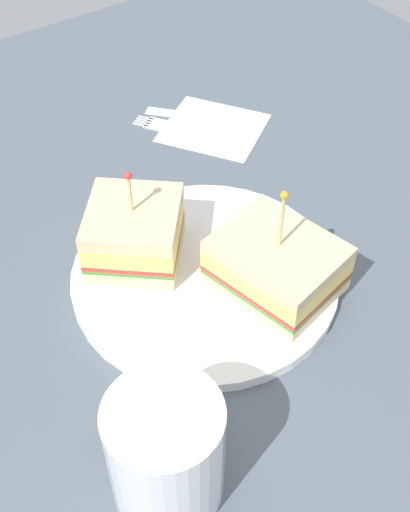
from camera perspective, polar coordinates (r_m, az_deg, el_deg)
ground_plane at (r=61.37cm, az=0.00°, el=-2.67°), size 105.80×105.80×2.00cm
plate at (r=60.20cm, az=0.00°, el=-1.69°), size 24.29×24.29×1.12cm
sandwich_half_front at (r=59.60cm, az=-6.12°, el=1.99°), size 11.55×11.53×9.75cm
sandwich_half_back at (r=57.25cm, az=6.20°, el=-0.78°), size 11.73×10.25×10.78cm
drink_glass at (r=45.85cm, az=-3.37°, el=-16.90°), size 7.82×7.82×9.85cm
napkin at (r=78.45cm, az=0.74°, el=11.04°), size 14.66×14.34×0.15cm
fork at (r=78.29cm, az=-2.55°, el=11.00°), size 11.80×8.52×0.35cm
knife at (r=80.37cm, az=-1.28°, el=12.07°), size 9.84×8.96×0.35cm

